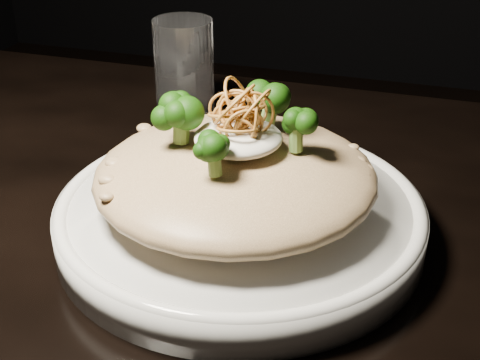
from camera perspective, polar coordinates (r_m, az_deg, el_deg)
name	(u,v)px	position (r m, az deg, el deg)	size (l,w,h in m)	color
table	(216,310)	(0.65, -2.08, -11.06)	(1.10, 0.80, 0.75)	black
plate	(240,218)	(0.59, 0.00, -3.24)	(0.32, 0.32, 0.03)	silver
risotto	(235,175)	(0.57, -0.40, 0.41)	(0.24, 0.24, 0.05)	brown
broccoli	(240,116)	(0.55, -0.02, 5.49)	(0.16, 0.16, 0.06)	black
cheese	(238,138)	(0.55, -0.15, 3.64)	(0.07, 0.07, 0.02)	silver
shallots	(237,104)	(0.54, -0.29, 6.50)	(0.06, 0.06, 0.04)	brown
drinking_glass	(184,72)	(0.80, -4.77, 9.20)	(0.07, 0.07, 0.12)	white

